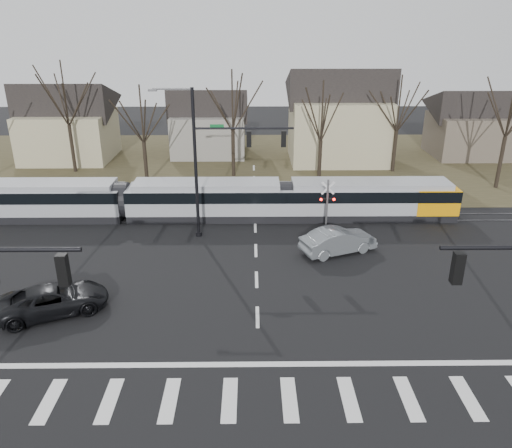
{
  "coord_description": "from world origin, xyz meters",
  "views": [
    {
      "loc": [
        -0.31,
        -19.84,
        14.07
      ],
      "look_at": [
        0.0,
        9.0,
        2.3
      ],
      "focal_mm": 35.0,
      "sensor_mm": 36.0,
      "label": 1
    }
  ],
  "objects_px": {
    "suv": "(54,300)",
    "rail_crossing_signal": "(327,209)",
    "tram": "(205,198)",
    "sedan": "(338,241)"
  },
  "relations": [
    {
      "from": "tram",
      "to": "suv",
      "type": "xyz_separation_m",
      "value": [
        -6.68,
        -13.42,
        -0.83
      ]
    },
    {
      "from": "suv",
      "to": "rail_crossing_signal",
      "type": "xyz_separation_m",
      "value": [
        15.5,
        10.21,
        1.13
      ]
    },
    {
      "from": "sedan",
      "to": "rail_crossing_signal",
      "type": "xyz_separation_m",
      "value": [
        -0.36,
        3.13,
        1.06
      ]
    },
    {
      "from": "sedan",
      "to": "tram",
      "type": "bearing_deg",
      "value": 33.06
    },
    {
      "from": "sedan",
      "to": "suv",
      "type": "height_order",
      "value": "sedan"
    },
    {
      "from": "sedan",
      "to": "suv",
      "type": "distance_m",
      "value": 17.37
    },
    {
      "from": "sedan",
      "to": "rail_crossing_signal",
      "type": "height_order",
      "value": "rail_crossing_signal"
    },
    {
      "from": "tram",
      "to": "sedan",
      "type": "distance_m",
      "value": 11.18
    },
    {
      "from": "suv",
      "to": "tram",
      "type": "bearing_deg",
      "value": -50.29
    },
    {
      "from": "sedan",
      "to": "rail_crossing_signal",
      "type": "relative_size",
      "value": 1.33
    }
  ]
}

